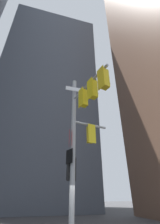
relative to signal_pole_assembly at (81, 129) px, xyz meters
The scene contains 2 objects.
building_mid_block 27.25m from the signal_pole_assembly, 93.90° to the left, with size 17.38×17.38×39.61m, color #4C5460.
signal_pole_assembly is the anchor object (origin of this frame).
Camera 1 is at (-1.79, -7.94, 2.07)m, focal length 24.79 mm.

